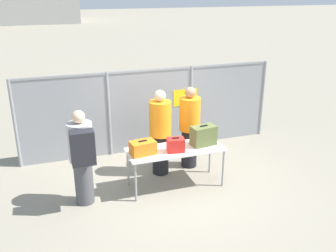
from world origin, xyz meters
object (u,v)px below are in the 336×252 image
(traveler_hooded, at_px, (82,155))
(utility_trailer, at_px, (144,104))
(suitcase_orange, at_px, (143,148))
(inspection_table, at_px, (176,152))
(security_worker_near, at_px, (160,132))
(security_worker_far, at_px, (190,126))
(suitcase_red, at_px, (176,145))
(suitcase_olive, at_px, (203,136))

(traveler_hooded, relative_size, utility_trailer, 0.48)
(suitcase_orange, relative_size, traveler_hooded, 0.28)
(inspection_table, relative_size, utility_trailer, 0.51)
(traveler_hooded, bearing_deg, security_worker_near, 28.87)
(security_worker_near, relative_size, security_worker_far, 1.01)
(inspection_table, xyz_separation_m, suitcase_orange, (-0.65, -0.02, 0.19))
(suitcase_red, bearing_deg, security_worker_near, 95.57)
(suitcase_orange, bearing_deg, security_worker_near, 49.98)
(inspection_table, distance_m, traveler_hooded, 1.79)
(suitcase_olive, xyz_separation_m, security_worker_near, (-0.69, 0.61, -0.05))
(traveler_hooded, bearing_deg, security_worker_far, 24.98)
(suitcase_red, distance_m, security_worker_near, 0.73)
(suitcase_red, xyz_separation_m, security_worker_near, (-0.07, 0.73, 0.01))
(suitcase_olive, relative_size, traveler_hooded, 0.29)
(suitcase_olive, distance_m, utility_trailer, 4.34)
(suitcase_orange, xyz_separation_m, traveler_hooded, (-1.12, -0.07, 0.05))
(inspection_table, bearing_deg, suitcase_olive, 1.63)
(security_worker_near, bearing_deg, traveler_hooded, 8.59)
(suitcase_orange, relative_size, utility_trailer, 0.13)
(traveler_hooded, bearing_deg, inspection_table, 8.40)
(suitcase_olive, bearing_deg, security_worker_near, 138.63)
(inspection_table, height_order, suitcase_olive, suitcase_olive)
(suitcase_orange, bearing_deg, security_worker_far, 31.68)
(security_worker_near, relative_size, utility_trailer, 0.49)
(traveler_hooded, distance_m, security_worker_far, 2.50)
(suitcase_orange, bearing_deg, utility_trailer, 74.51)
(traveler_hooded, bearing_deg, utility_trailer, 67.70)
(security_worker_far, bearing_deg, utility_trailer, -89.13)
(suitcase_orange, distance_m, security_worker_near, 0.85)
(utility_trailer, bearing_deg, suitcase_olive, -89.48)
(suitcase_olive, relative_size, security_worker_near, 0.29)
(suitcase_olive, xyz_separation_m, traveler_hooded, (-2.36, -0.11, -0.02))
(suitcase_olive, height_order, security_worker_far, security_worker_far)
(suitcase_red, height_order, utility_trailer, suitcase_red)
(suitcase_orange, distance_m, traveler_hooded, 1.12)
(suitcase_olive, bearing_deg, suitcase_orange, -178.27)
(inspection_table, distance_m, suitcase_orange, 0.68)
(inspection_table, relative_size, security_worker_far, 1.05)
(traveler_hooded, xyz_separation_m, security_worker_far, (2.36, 0.84, -0.05))
(inspection_table, relative_size, traveler_hooded, 1.06)
(traveler_hooded, xyz_separation_m, utility_trailer, (2.32, 4.40, -0.60))
(suitcase_orange, distance_m, suitcase_red, 0.62)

